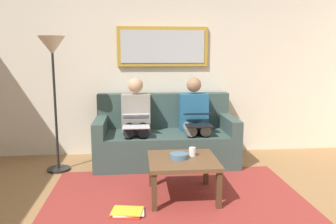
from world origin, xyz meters
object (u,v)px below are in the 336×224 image
standing_lamp (53,61)px  couch (165,139)px  coffee_table (183,164)px  person_left (195,118)px  cup (192,152)px  magazine_stack (128,212)px  framed_mirror (163,47)px  person_right (136,119)px  laptop_black (198,119)px  laptop_silver (136,121)px  bowl (179,156)px

standing_lamp → couch: bearing=-169.0°
coffee_table → person_left: 1.22m
cup → magazine_stack: cup is taller
magazine_stack → cup: bearing=-146.7°
framed_mirror → person_right: (0.39, 0.46, -0.94)m
laptop_black → person_right: bearing=-16.9°
laptop_black → person_right: 0.82m
couch → coffee_table: bearing=93.5°
framed_mirror → person_right: size_ratio=1.12×
cup → standing_lamp: (1.56, -0.86, 0.92)m
laptop_silver → magazine_stack: laptop_silver is taller
person_left → standing_lamp: bearing=6.4°
cup → laptop_silver: bearing=-55.0°
framed_mirror → person_right: bearing=49.4°
cup → person_right: person_right is taller
laptop_silver → magazine_stack: size_ratio=1.13×
laptop_silver → person_right: bearing=-90.0°
couch → person_left: size_ratio=1.62×
standing_lamp → laptop_silver: bearing=178.0°
standing_lamp → person_left: bearing=-173.6°
magazine_stack → standing_lamp: (0.89, -1.30, 1.35)m
couch → laptop_silver: size_ratio=5.07×
framed_mirror → person_left: framed_mirror is taller
coffee_table → laptop_silver: size_ratio=1.90×
cup → bowl: (0.15, 0.07, -0.02)m
framed_mirror → laptop_silver: bearing=60.5°
person_left → magazine_stack: size_ratio=3.55×
framed_mirror → bowl: framed_mirror is taller
bowl → laptop_black: laptop_black is taller
cup → couch: bearing=-80.6°
coffee_table → standing_lamp: (1.45, -0.95, 1.02)m
laptop_black → coffee_table: bearing=70.9°
laptop_black → laptop_silver: 0.78m
laptop_silver → bowl: bearing=115.7°
cup → magazine_stack: 0.91m
framed_mirror → laptop_black: 1.21m
person_left → cup: bearing=79.1°
couch → laptop_silver: (0.39, 0.30, 0.31)m
coffee_table → bowl: bearing=-28.3°
framed_mirror → standing_lamp: (1.37, 0.66, -0.18)m
standing_lamp → person_right: bearing=-168.5°
laptop_silver → standing_lamp: size_ratio=0.22×
magazine_stack → person_right: bearing=-93.4°
framed_mirror → magazine_stack: 2.53m
laptop_silver → framed_mirror: bearing=-119.5°
bowl → magazine_stack: 0.76m
standing_lamp → cup: bearing=151.1°
cup → person_left: bearing=-100.9°
coffee_table → laptop_silver: (0.47, -0.92, 0.27)m
person_left → laptop_silver: size_ratio=3.13×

